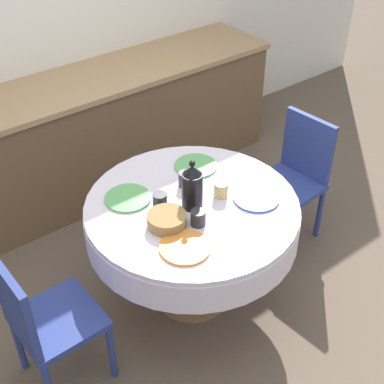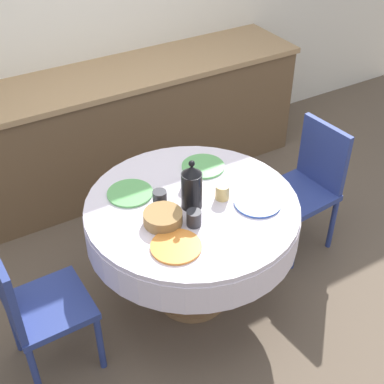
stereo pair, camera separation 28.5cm
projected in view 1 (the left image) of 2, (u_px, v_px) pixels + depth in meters
name	position (u px, v px, depth m)	size (l,w,h in m)	color
ground_plane	(192.00, 296.00, 3.35)	(12.00, 12.00, 0.00)	brown
wall_back	(38.00, 16.00, 3.65)	(7.00, 0.05, 2.60)	silver
kitchen_counter	(77.00, 141.00, 3.95)	(3.24, 0.64, 0.91)	brown
dining_table	(192.00, 222.00, 2.98)	(1.19, 1.19, 0.74)	olive
chair_left	(295.00, 174.00, 3.56)	(0.43, 0.43, 0.88)	navy
chair_right	(42.00, 319.00, 2.59)	(0.41, 0.41, 0.88)	navy
plate_near_left	(185.00, 247.00, 2.62)	(0.26, 0.26, 0.01)	orange
cup_near_left	(198.00, 218.00, 2.74)	(0.08, 0.08, 0.09)	#28282D
plate_near_right	(256.00, 198.00, 2.93)	(0.26, 0.26, 0.01)	#3856AD
cup_near_right	(221.00, 190.00, 2.93)	(0.08, 0.08, 0.09)	#DBB766
plate_far_left	(128.00, 198.00, 2.93)	(0.26, 0.26, 0.01)	#5BA85B
cup_far_left	(160.00, 201.00, 2.86)	(0.08, 0.08, 0.09)	#28282D
plate_far_right	(196.00, 166.00, 3.18)	(0.26, 0.26, 0.01)	#5BA85B
cup_far_right	(185.00, 179.00, 3.01)	(0.08, 0.08, 0.09)	#28282D
coffee_carafe	(192.00, 187.00, 2.81)	(0.11, 0.11, 0.29)	black
bread_basket	(167.00, 220.00, 2.74)	(0.20, 0.20, 0.07)	olive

